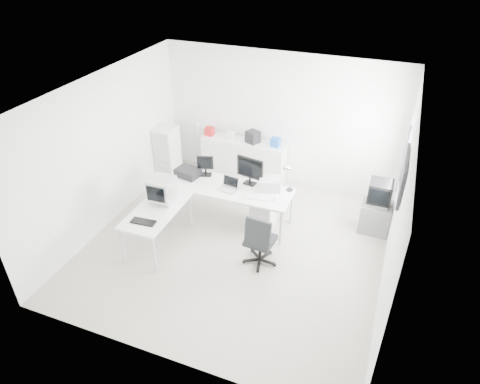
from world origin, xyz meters
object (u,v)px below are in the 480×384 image
at_px(lcd_monitor_small, 205,166).
at_px(filing_cabinet, 168,153).
at_px(laptop, 228,185).
at_px(laser_printer, 270,184).
at_px(drawer_pedestal, 264,213).
at_px(tv_cabinet, 375,217).
at_px(side_desk, 158,227).
at_px(office_chair, 260,238).
at_px(crt_monitor, 162,191).
at_px(sideboard, 244,160).
at_px(lcd_monitor_large, 250,171).
at_px(crt_tv, 380,194).
at_px(main_desk, 228,204).
at_px(inkjet_printer, 188,172).

bearing_deg(lcd_monitor_small, filing_cabinet, 131.16).
bearing_deg(laptop, laser_printer, 33.34).
height_order(drawer_pedestal, laser_printer, laser_printer).
bearing_deg(tv_cabinet, lcd_monitor_small, -172.31).
xyz_separation_m(side_desk, office_chair, (1.81, 0.20, 0.13)).
bearing_deg(laptop, crt_monitor, -131.42).
bearing_deg(laser_printer, sideboard, 109.69).
xyz_separation_m(laptop, tv_cabinet, (2.59, 0.78, -0.57)).
distance_m(lcd_monitor_large, sideboard, 1.59).
height_order(crt_tv, filing_cabinet, filing_cabinet).
xyz_separation_m(main_desk, lcd_monitor_large, (0.35, 0.25, 0.65)).
relative_size(side_desk, drawer_pedestal, 2.33).
height_order(inkjet_printer, office_chair, office_chair).
xyz_separation_m(main_desk, inkjet_printer, (-0.85, 0.10, 0.45)).
height_order(tv_cabinet, sideboard, sideboard).
bearing_deg(inkjet_printer, lcd_monitor_large, 18.31).
bearing_deg(crt_monitor, crt_tv, 21.82).
relative_size(main_desk, laser_printer, 6.35).
relative_size(main_desk, side_desk, 1.71).
xyz_separation_m(lcd_monitor_large, filing_cabinet, (-2.21, 0.81, -0.43)).
bearing_deg(lcd_monitor_small, office_chair, -54.44).
relative_size(main_desk, filing_cabinet, 2.03).
xyz_separation_m(laptop, sideboard, (-0.33, 1.70, -0.40)).
height_order(laptop, tv_cabinet, laptop).
bearing_deg(laptop, crt_tv, 25.53).
bearing_deg(tv_cabinet, laser_printer, -166.32).
distance_m(main_desk, crt_monitor, 1.34).
bearing_deg(crt_monitor, inkjet_printer, 88.16).
distance_m(side_desk, tv_cabinet, 3.92).
bearing_deg(lcd_monitor_small, crt_monitor, -122.27).
relative_size(side_desk, crt_monitor, 3.19).
bearing_deg(sideboard, lcd_monitor_small, -101.40).
bearing_deg(inkjet_printer, laser_printer, 15.47).
height_order(main_desk, office_chair, office_chair).
bearing_deg(drawer_pedestal, lcd_monitor_large, 150.26).
bearing_deg(laser_printer, crt_tv, -3.38).
bearing_deg(inkjet_printer, filing_cabinet, 147.53).
height_order(drawer_pedestal, lcd_monitor_large, lcd_monitor_large).
bearing_deg(office_chair, tv_cabinet, 49.05).
relative_size(laser_printer, crt_monitor, 0.86).
bearing_deg(lcd_monitor_large, lcd_monitor_small, -170.19).
bearing_deg(laptop, office_chair, -32.74).
xyz_separation_m(drawer_pedestal, laptop, (-0.65, -0.15, 0.56)).
bearing_deg(drawer_pedestal, filing_cabinet, 158.43).
relative_size(side_desk, lcd_monitor_small, 3.60).
relative_size(side_desk, laptop, 4.16).
bearing_deg(side_desk, sideboard, 78.03).
relative_size(lcd_monitor_small, sideboard, 0.21).
xyz_separation_m(main_desk, office_chair, (0.96, -0.90, 0.13)).
bearing_deg(laptop, sideboard, 109.72).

